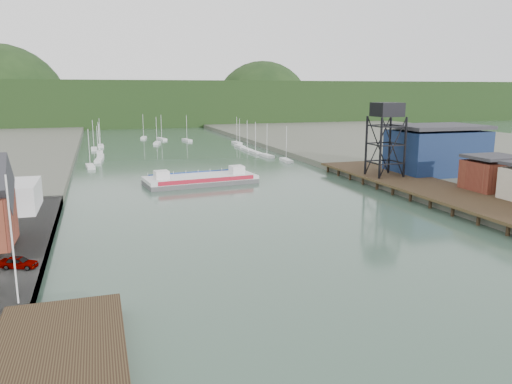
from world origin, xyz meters
TOP-DOWN VIEW (x-y plane):
  - ground at (0.00, 0.00)m, footprint 600.00×600.00m
  - east_land at (92.00, 80.00)m, footprint 120.00×400.00m
  - west_stage at (-29.00, 0.00)m, footprint 10.00×18.00m
  - east_pier at (37.00, 45.00)m, footprint 14.00×70.00m
  - flagpole at (-33.00, 10.00)m, footprint 0.16×0.16m
  - lift_tower at (35.00, 58.00)m, footprint 6.50×6.50m
  - blue_shed at (50.00, 60.00)m, footprint 20.50×14.50m
  - marina_sailboats at (0.08, 138.46)m, footprint 57.71×92.65m
  - distant_hills at (-3.98, 301.35)m, footprint 500.00×120.00m
  - chain_ferry at (-3.53, 72.01)m, footprint 25.67×12.71m
  - car_west_a at (-34.19, 20.01)m, footprint 4.30×2.98m

SIDE VIEW (x-z plane):
  - ground at x=0.00m, z-range 0.00..0.00m
  - east_land at x=92.00m, z-range -1.60..1.60m
  - marina_sailboats at x=0.08m, z-range -0.10..0.80m
  - west_stage at x=-29.00m, z-range 0.00..1.80m
  - chain_ferry at x=-3.53m, z-range -0.76..2.80m
  - east_pier at x=37.00m, z-range 0.67..3.12m
  - car_west_a at x=-34.19m, z-range 1.60..2.96m
  - blue_shed at x=50.00m, z-range 1.41..12.71m
  - flagpole at x=-33.00m, z-range 1.60..13.60m
  - distant_hills at x=-3.98m, z-range -29.62..50.38m
  - lift_tower at x=35.00m, z-range 7.65..23.65m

